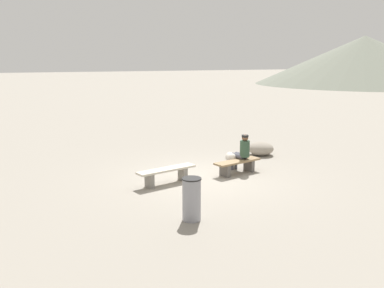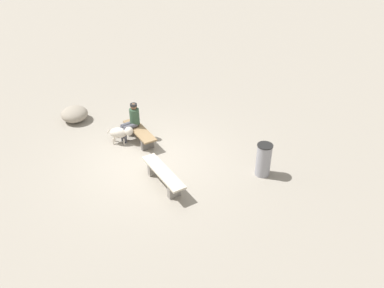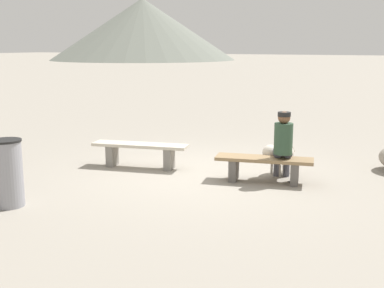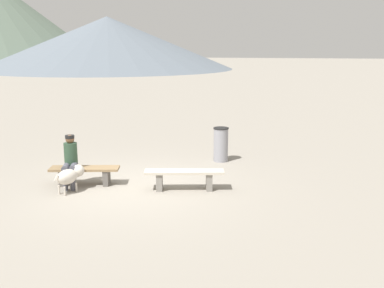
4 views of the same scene
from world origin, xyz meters
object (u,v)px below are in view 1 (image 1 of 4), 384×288
bench_right (237,165)px  trash_bin (192,199)px  boulder (261,149)px  bench_left (167,173)px  seated_person (242,151)px  dog (231,158)px

bench_right → trash_bin: size_ratio=1.72×
boulder → bench_left: bearing=-156.7°
seated_person → boulder: (1.81, 1.65, -0.43)m
dog → bench_right: bearing=12.6°
bench_left → dog: bearing=2.4°
bench_right → dog: bearing=68.6°
bench_left → seated_person: bearing=-6.9°
bench_right → boulder: size_ratio=1.77×
trash_bin → boulder: trash_bin is taller
trash_bin → boulder: size_ratio=1.03×
bench_left → bench_right: (2.38, 0.10, -0.03)m
trash_bin → bench_left: bearing=80.9°
bench_left → trash_bin: (-0.44, -2.73, 0.17)m
bench_left → dog: 2.56m
bench_right → dog: 0.58m
seated_person → trash_bin: 4.30m
bench_left → trash_bin: 2.77m
bench_left → bench_right: size_ratio=1.11×
seated_person → bench_right: bearing=-165.1°
dog → trash_bin: 4.47m
dog → trash_bin: size_ratio=0.82×
dog → trash_bin: bearing=-19.2°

